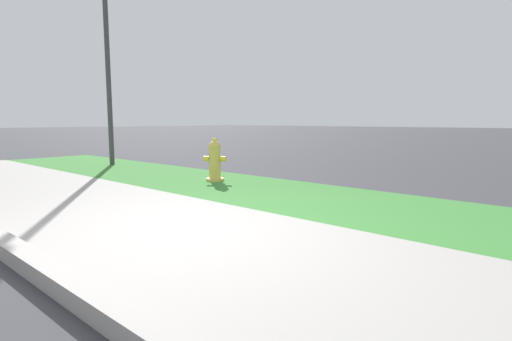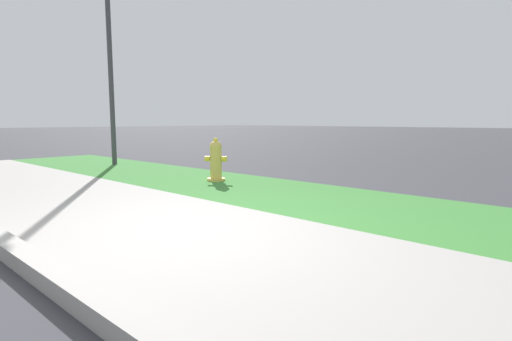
% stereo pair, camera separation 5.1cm
% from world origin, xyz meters
% --- Properties ---
extents(ground_plane, '(120.00, 120.00, 0.00)m').
position_xyz_m(ground_plane, '(0.00, 0.00, 0.00)').
color(ground_plane, '#38383D').
extents(sidewalk_pavement, '(18.00, 2.32, 0.01)m').
position_xyz_m(sidewalk_pavement, '(0.00, 0.00, 0.01)').
color(sidewalk_pavement, '#9E9993').
rests_on(sidewalk_pavement, ground).
extents(grass_verge, '(18.00, 2.14, 0.01)m').
position_xyz_m(grass_verge, '(0.00, 2.23, 0.00)').
color(grass_verge, '#387A33').
rests_on(grass_verge, ground).
extents(street_curb, '(18.00, 0.16, 0.12)m').
position_xyz_m(street_curb, '(0.00, -1.24, 0.06)').
color(street_curb, '#9E9993').
rests_on(street_curb, ground).
extents(fire_hydrant_by_grass_verge, '(0.36, 0.35, 0.73)m').
position_xyz_m(fire_hydrant_by_grass_verge, '(-2.35, 2.38, 0.35)').
color(fire_hydrant_by_grass_verge, gold).
rests_on(fire_hydrant_by_grass_verge, ground).
extents(street_lamp, '(0.32, 0.32, 4.95)m').
position_xyz_m(street_lamp, '(-6.00, 2.48, 3.24)').
color(street_lamp, '#3D3D42').
rests_on(street_lamp, ground).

